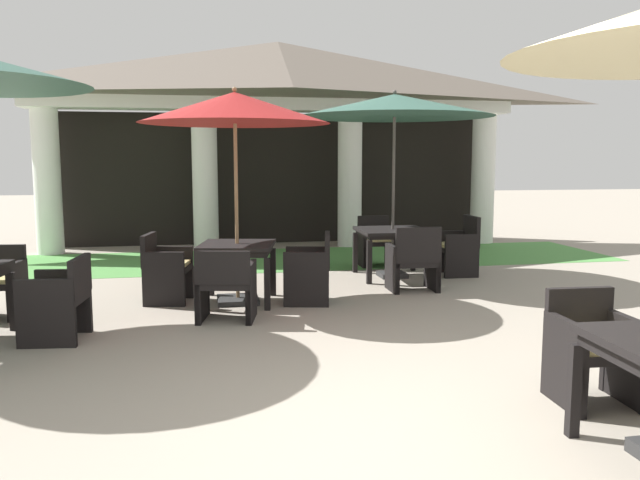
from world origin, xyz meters
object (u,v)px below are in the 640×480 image
patio_umbrella_far_back (395,106)px  patio_chair_far_back_east (458,248)px  patio_chair_mid_right_north (593,350)px  patio_chair_far_back_south (414,262)px  patio_chair_near_foreground_south (226,285)px  patio_chair_mid_left_east (58,300)px  patio_chair_near_foreground_west (166,270)px  patio_chair_near_foreground_east (310,270)px  patio_table_far_back (393,235)px  patio_table_near_foreground (237,252)px  patio_chair_far_back_north (376,242)px  patio_umbrella_near_foreground (235,110)px

patio_umbrella_far_back → patio_chair_far_back_east: bearing=-1.6°
patio_chair_mid_right_north → patio_chair_far_back_south: bearing=-87.7°
patio_chair_near_foreground_south → patio_chair_mid_left_east: patio_chair_mid_left_east is taller
patio_chair_near_foreground_west → patio_chair_near_foreground_east: (1.77, -0.36, -0.00)m
patio_chair_near_foreground_south → patio_table_far_back: (2.60, 2.19, 0.24)m
patio_table_near_foreground → patio_chair_near_foreground_east: 0.93m
patio_umbrella_far_back → patio_chair_far_back_north: patio_umbrella_far_back is taller
patio_chair_near_foreground_west → patio_chair_far_back_east: size_ratio=0.94×
patio_table_far_back → patio_umbrella_far_back: bearing=90.0°
patio_chair_near_foreground_west → patio_chair_mid_left_east: patio_chair_near_foreground_west is taller
patio_chair_mid_right_north → patio_umbrella_far_back: size_ratio=0.28×
patio_chair_near_foreground_east → patio_table_far_back: patio_chair_near_foreground_east is taller
patio_table_near_foreground → patio_chair_far_back_south: patio_chair_far_back_south is taller
patio_chair_far_back_north → patio_table_far_back: bearing=90.0°
patio_chair_near_foreground_west → patio_umbrella_far_back: bearing=120.4°
patio_chair_mid_right_north → patio_umbrella_far_back: bearing=-87.9°
patio_table_near_foreground → patio_chair_far_back_north: size_ratio=1.27×
patio_table_near_foreground → patio_table_far_back: size_ratio=1.00×
patio_chair_far_back_north → patio_chair_near_foreground_west: bearing=34.7°
patio_chair_near_foreground_west → patio_chair_mid_left_east: (-0.96, -1.53, -0.01)m
patio_chair_mid_right_north → patio_table_far_back: size_ratio=0.78×
patio_chair_mid_right_north → patio_chair_near_foreground_west: bearing=-48.2°
patio_table_near_foreground → patio_umbrella_far_back: (2.42, 1.31, 1.92)m
patio_chair_far_back_south → patio_chair_mid_left_east: bearing=-157.7°
patio_umbrella_near_foreground → patio_chair_far_back_east: size_ratio=2.89×
patio_chair_far_back_east → patio_chair_far_back_north: bearing=45.2°
patio_chair_near_foreground_east → patio_chair_mid_right_north: bearing=-146.2°
patio_chair_far_back_north → patio_umbrella_far_back: bearing=90.0°
patio_table_far_back → patio_chair_far_back_south: 1.08m
patio_table_near_foreground → patio_chair_far_back_east: bearing=20.2°
patio_chair_near_foreground_south → patio_table_far_back: bearing=51.7°
patio_table_far_back → patio_umbrella_near_foreground: bearing=-151.6°
patio_chair_mid_right_north → patio_chair_far_back_south: size_ratio=0.92×
patio_umbrella_near_foreground → patio_chair_near_foreground_south: size_ratio=3.25×
patio_chair_near_foreground_east → patio_umbrella_far_back: bearing=-34.3°
patio_chair_near_foreground_west → patio_chair_near_foreground_south: size_ratio=1.06×
patio_chair_near_foreground_south → patio_chair_far_back_north: 4.17m
patio_chair_near_foreground_west → patio_chair_mid_right_north: (3.26, -4.00, -0.02)m
patio_chair_far_back_south → patio_umbrella_far_back: bearing=90.0°
patio_chair_mid_right_north → patio_table_far_back: patio_chair_mid_right_north is taller
patio_chair_far_back_north → patio_chair_far_back_south: size_ratio=0.92×
patio_umbrella_near_foreground → patio_chair_near_foreground_west: 2.16m
patio_umbrella_far_back → patio_chair_far_back_south: 2.40m
patio_table_far_back → patio_chair_far_back_east: (1.05, -0.03, -0.23)m
patio_chair_near_foreground_east → patio_table_far_back: 2.15m
patio_table_far_back → patio_table_near_foreground: bearing=-151.6°
patio_umbrella_near_foreground → patio_chair_mid_left_east: size_ratio=3.18×
patio_chair_far_back_south → patio_table_near_foreground: bearing=-172.3°
patio_umbrella_near_foreground → patio_table_far_back: size_ratio=2.53×
patio_table_near_foreground → patio_chair_mid_left_east: (-1.85, -1.35, -0.24)m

